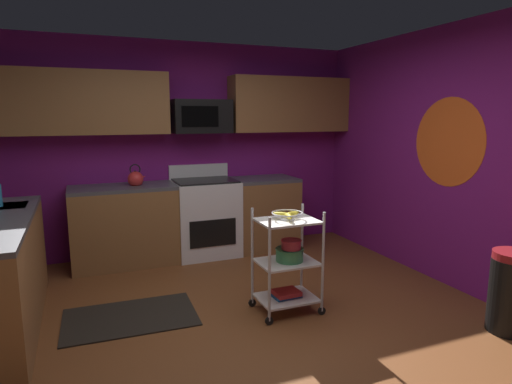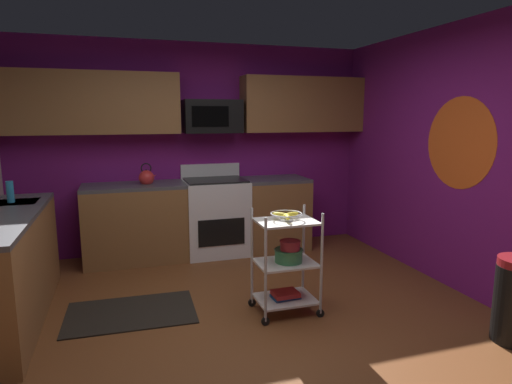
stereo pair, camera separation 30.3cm
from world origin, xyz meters
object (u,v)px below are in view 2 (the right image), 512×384
Objects in this scene: oven_range at (216,216)px; mixing_bowl_small at (290,245)px; fruit_bowl at (286,215)px; kettle at (147,177)px; mixing_bowl_large at (289,255)px; rolling_cart at (286,263)px; dish_soap_bottle at (10,192)px; microwave at (212,116)px; book_stack at (285,295)px.

oven_range is 6.04× the size of mixing_bowl_small.
oven_range reaches higher than fruit_bowl.
mixing_bowl_small is at bearing -60.28° from kettle.
mixing_bowl_large is at bearing 0.00° from fruit_bowl.
mixing_bowl_small is at bearing -44.03° from fruit_bowl.
rolling_cart is at bearing 135.00° from fruit_bowl.
rolling_cart is 0.07m from mixing_bowl_large.
kettle is (-1.04, 1.84, 0.12)m from fruit_bowl.
mixing_bowl_small is 2.61m from dish_soap_bottle.
fruit_bowl reaches higher than mixing_bowl_large.
oven_range is 5.50× the size of dish_soap_bottle.
oven_range is 0.97m from kettle.
microwave reaches higher than dish_soap_bottle.
fruit_bowl is (0.22, -1.95, -0.82)m from microwave.
dish_soap_bottle is (-2.33, 1.07, 0.50)m from mixing_bowl_large.
dish_soap_bottle is (-2.09, -0.77, 0.54)m from oven_range.
mixing_bowl_small is (0.03, -0.03, -0.26)m from fruit_bowl.
microwave is at bearing 96.48° from book_stack.
oven_range is at bearing -89.74° from microwave.
book_stack is at bearing 180.00° from mixing_bowl_large.
microwave is (-0.00, 0.10, 1.22)m from oven_range.
book_stack is (0.00, 0.00, -0.72)m from fruit_bowl.
microwave reaches higher than mixing_bowl_small.
kettle is at bearing -179.73° from oven_range.
oven_range is at bearing 20.27° from dish_soap_bottle.
dish_soap_bottle is (-2.31, 1.07, 0.14)m from fruit_bowl.
mixing_bowl_large is at bearing -82.38° from oven_range.
microwave is 2.36m from dish_soap_bottle.
rolling_cart is 0.29m from book_stack.
oven_range is 1.57× the size of microwave.
microwave is at bearing 97.23° from mixing_bowl_large.
mixing_bowl_small is 0.46m from book_stack.
kettle is at bearing 119.43° from book_stack.
kettle reaches higher than oven_range.
fruit_bowl is (0.22, -1.84, 0.40)m from oven_range.
mixing_bowl_small is at bearing -86.86° from mixing_bowl_large.
mixing_bowl_small is at bearing -44.03° from book_stack.
microwave is 1.08m from kettle.
book_stack is (0.00, 0.00, -0.29)m from rolling_cart.
book_stack is (0.22, -1.95, -1.54)m from microwave.
rolling_cart is 3.47× the size of kettle.
oven_range is at bearing 0.27° from kettle.
mixing_bowl_small is (0.03, -0.03, 0.17)m from rolling_cart.
microwave is 0.77× the size of rolling_cart.
microwave is at bearing 96.48° from fruit_bowl.
kettle is at bearing 31.12° from dish_soap_bottle.
fruit_bowl is at bearing -83.17° from oven_range.
kettle reaches higher than rolling_cart.
mixing_bowl_large is (0.25, -1.95, -1.18)m from microwave.
mixing_bowl_small is (0.25, -1.97, -1.08)m from microwave.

